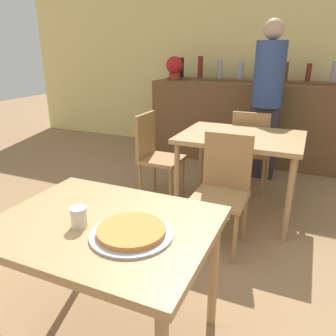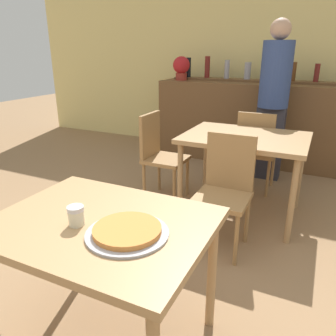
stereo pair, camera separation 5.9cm
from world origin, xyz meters
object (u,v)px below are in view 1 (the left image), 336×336
at_px(pizza_tray, 131,232).
at_px(potted_plant, 175,67).
at_px(chair_far_side_left, 155,151).
at_px(chair_far_side_back, 251,146).
at_px(chair_far_side_front, 223,184).
at_px(person_standing, 267,96).
at_px(cheese_shaker, 79,217).

relative_size(pizza_tray, potted_plant, 1.12).
bearing_deg(chair_far_side_left, chair_far_side_back, -56.49).
height_order(chair_far_side_front, person_standing, person_standing).
height_order(chair_far_side_left, person_standing, person_standing).
relative_size(person_standing, potted_plant, 5.53).
bearing_deg(pizza_tray, cheese_shaker, -174.07).
bearing_deg(cheese_shaker, chair_far_side_left, 105.67).
height_order(chair_far_side_front, cheese_shaker, chair_far_side_front).
bearing_deg(chair_far_side_front, chair_far_side_left, 146.49).
bearing_deg(cheese_shaker, person_standing, 82.06).
bearing_deg(chair_far_side_left, chair_far_side_front, -123.51).
relative_size(chair_far_side_front, person_standing, 0.49).
bearing_deg(cheese_shaker, chair_far_side_front, 74.44).
height_order(chair_far_side_front, chair_far_side_back, same).
relative_size(cheese_shaker, person_standing, 0.05).
relative_size(chair_far_side_left, potted_plant, 2.73).
distance_m(chair_far_side_front, chair_far_side_left, 1.04).
bearing_deg(chair_far_side_back, pizza_tray, 87.70).
xyz_separation_m(chair_far_side_front, potted_plant, (-1.33, 2.19, 0.75)).
relative_size(chair_far_side_front, pizza_tray, 2.44).
bearing_deg(pizza_tray, chair_far_side_front, 85.57).
relative_size(chair_far_side_back, pizza_tray, 2.44).
height_order(pizza_tray, person_standing, person_standing).
bearing_deg(person_standing, chair_far_side_back, -96.24).
bearing_deg(person_standing, cheese_shaker, -97.94).
bearing_deg(potted_plant, chair_far_side_left, -74.23).
xyz_separation_m(chair_far_side_front, person_standing, (0.06, 1.66, 0.48)).
distance_m(chair_far_side_front, pizza_tray, 1.27).
distance_m(chair_far_side_left, person_standing, 1.50).
relative_size(pizza_tray, person_standing, 0.20).
height_order(chair_far_side_left, potted_plant, potted_plant).
distance_m(chair_far_side_back, chair_far_side_left, 1.04).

